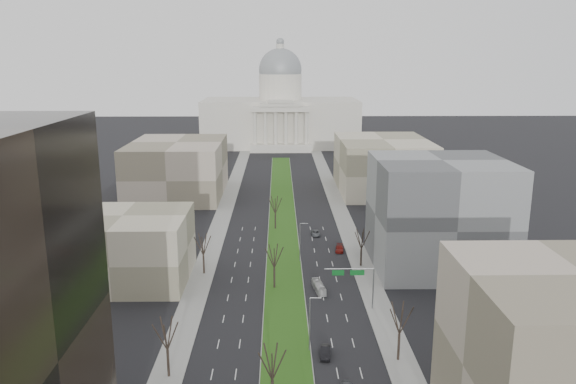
{
  "coord_description": "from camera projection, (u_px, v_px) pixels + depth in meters",
  "views": [
    {
      "loc": [
        -1.07,
        -25.51,
        45.38
      ],
      "look_at": [
        1.2,
        106.8,
        13.54
      ],
      "focal_mm": 35.0,
      "sensor_mm": 36.0,
      "label": 1
    }
  ],
  "objects": [
    {
      "name": "sidewalk_right",
      "position": [
        360.0,
        261.0,
        128.05
      ],
      "size": [
        5.0,
        330.0,
        0.15
      ],
      "primitive_type": "cube",
      "color": "gray",
      "rests_on": "ground"
    },
    {
      "name": "building_far_right",
      "position": [
        383.0,
        165.0,
        194.3
      ],
      "size": [
        30.0,
        40.0,
        18.0
      ],
      "primitive_type": "cube",
      "color": "gray",
      "rests_on": "ground"
    },
    {
      "name": "streetlamp_median_b",
      "position": [
        310.0,
        323.0,
        87.83
      ],
      "size": [
        1.9,
        0.2,
        9.16
      ],
      "color": "gray",
      "rests_on": "ground"
    },
    {
      "name": "ground",
      "position": [
        283.0,
        229.0,
        152.08
      ],
      "size": [
        600.0,
        600.0,
        0.0
      ],
      "primitive_type": "plane",
      "color": "black",
      "rests_on": "ground"
    },
    {
      "name": "car_black",
      "position": [
        325.0,
        352.0,
        87.37
      ],
      "size": [
        1.95,
        4.48,
        1.43
      ],
      "primitive_type": "imported",
      "rotation": [
        0.0,
        0.0,
        -0.1
      ],
      "color": "black",
      "rests_on": "ground"
    },
    {
      "name": "tree_left_mid",
      "position": [
        167.0,
        333.0,
        80.17
      ],
      "size": [
        5.4,
        5.4,
        9.72
      ],
      "color": "black",
      "rests_on": "ground"
    },
    {
      "name": "tree_median_b",
      "position": [
        274.0,
        255.0,
        111.53
      ],
      "size": [
        5.4,
        5.4,
        9.72
      ],
      "color": "black",
      "rests_on": "ground"
    },
    {
      "name": "tree_left_far",
      "position": [
        203.0,
        244.0,
        119.09
      ],
      "size": [
        5.28,
        5.28,
        9.5
      ],
      "color": "black",
      "rests_on": "ground"
    },
    {
      "name": "car_red",
      "position": [
        340.0,
        249.0,
        134.61
      ],
      "size": [
        2.45,
        4.82,
        1.34
      ],
      "primitive_type": "imported",
      "rotation": [
        0.0,
        0.0,
        -0.13
      ],
      "color": "maroon",
      "rests_on": "ground"
    },
    {
      "name": "building_tan_right",
      "position": [
        575.0,
        364.0,
        64.51
      ],
      "size": [
        26.0,
        24.0,
        22.0
      ],
      "primitive_type": "cube",
      "color": "gray",
      "rests_on": "ground"
    },
    {
      "name": "sidewalk_left",
      "position": [
        207.0,
        262.0,
        127.47
      ],
      "size": [
        5.0,
        330.0,
        0.15
      ],
      "primitive_type": "cube",
      "color": "gray",
      "rests_on": "ground"
    },
    {
      "name": "tree_median_c",
      "position": [
        275.0,
        204.0,
        150.41
      ],
      "size": [
        5.4,
        5.4,
        9.72
      ],
      "color": "black",
      "rests_on": "ground"
    },
    {
      "name": "tree_median_a",
      "position": [
        272.0,
        362.0,
        72.64
      ],
      "size": [
        5.4,
        5.4,
        9.72
      ],
      "color": "black",
      "rests_on": "ground"
    },
    {
      "name": "median",
      "position": [
        283.0,
        230.0,
        151.07
      ],
      "size": [
        8.0,
        222.03,
        0.2
      ],
      "color": "#999993",
      "rests_on": "ground"
    },
    {
      "name": "capitol",
      "position": [
        280.0,
        114.0,
        293.68
      ],
      "size": [
        80.0,
        46.0,
        55.0
      ],
      "color": "beige",
      "rests_on": "ground"
    },
    {
      "name": "building_far_left",
      "position": [
        178.0,
        169.0,
        188.28
      ],
      "size": [
        30.0,
        40.0,
        18.0
      ],
      "primitive_type": "cube",
      "color": "gray",
      "rests_on": "ground"
    },
    {
      "name": "building_beige_left",
      "position": [
        125.0,
        248.0,
        115.87
      ],
      "size": [
        26.0,
        22.0,
        14.0
      ],
      "primitive_type": "cube",
      "color": "gray",
      "rests_on": "ground"
    },
    {
      "name": "building_grey_right",
      "position": [
        439.0,
        214.0,
        122.62
      ],
      "size": [
        28.0,
        26.0,
        24.0
      ],
      "primitive_type": "cube",
      "color": "#57595C",
      "rests_on": "ground"
    },
    {
      "name": "box_van",
      "position": [
        319.0,
        287.0,
        111.48
      ],
      "size": [
        2.57,
        6.79,
        1.85
      ],
      "primitive_type": "imported",
      "rotation": [
        0.0,
        0.0,
        0.16
      ],
      "color": "silver",
      "rests_on": "ground"
    },
    {
      "name": "streetlamp_median_c",
      "position": [
        300.0,
        242.0,
        126.72
      ],
      "size": [
        1.9,
        0.2,
        9.16
      ],
      "color": "gray",
      "rests_on": "ground"
    },
    {
      "name": "tree_right_far",
      "position": [
        362.0,
        238.0,
        123.62
      ],
      "size": [
        5.04,
        5.04,
        9.07
      ],
      "color": "black",
      "rests_on": "ground"
    },
    {
      "name": "car_grey_far",
      "position": [
        316.0,
        233.0,
        146.66
      ],
      "size": [
        2.32,
        4.59,
        1.25
      ],
      "primitive_type": "imported",
      "rotation": [
        0.0,
        0.0,
        0.06
      ],
      "color": "#575A5F",
      "rests_on": "ground"
    },
    {
      "name": "tree_right_mid",
      "position": [
        400.0,
        317.0,
        84.59
      ],
      "size": [
        5.52,
        5.52,
        9.94
      ],
      "color": "black",
      "rests_on": "ground"
    },
    {
      "name": "mast_arm_signs",
      "position": [
        359.0,
        278.0,
        102.3
      ],
      "size": [
        9.12,
        0.24,
        8.09
      ],
      "color": "gray",
      "rests_on": "ground"
    }
  ]
}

